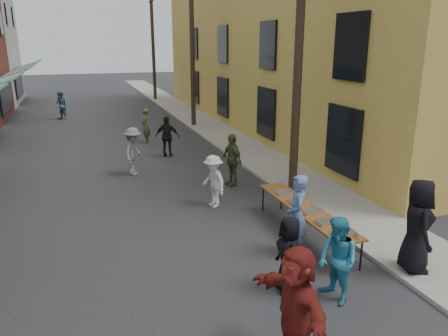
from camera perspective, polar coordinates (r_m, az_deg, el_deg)
ground at (r=10.08m, az=-5.35°, el=-11.45°), size 120.00×120.00×0.00m
sidewalk at (r=25.14m, az=-2.43°, el=5.67°), size 2.20×60.00×0.10m
building_ochre at (r=26.21m, az=11.57°, el=16.69°), size 10.00×28.00×10.00m
utility_pole_near at (r=13.29m, az=9.76°, el=15.30°), size 0.26×0.26×9.00m
utility_pole_mid at (r=24.52m, az=-4.18°, el=15.84°), size 0.26×0.26×9.00m
utility_pole_far at (r=36.25m, az=-9.26°, el=15.81°), size 0.26×0.26×9.00m
serving_table at (r=10.89m, az=10.59°, el=-5.36°), size 0.70×4.00×0.75m
catering_tray_sausage at (r=9.58m, az=15.47°, el=-8.28°), size 0.50×0.33×0.08m
catering_tray_foil_b at (r=10.08m, az=13.40°, el=-6.89°), size 0.50×0.33×0.08m
catering_tray_buns at (r=10.63m, az=11.41°, el=-5.52°), size 0.50×0.33×0.08m
catering_tray_foil_d at (r=11.19m, az=9.62°, el=-4.29°), size 0.50×0.33×0.08m
catering_tray_buns_end at (r=11.77m, az=8.01°, el=-3.17°), size 0.50×0.33×0.08m
condiment_jar_a at (r=9.25m, az=15.37°, el=-9.21°), size 0.07×0.07×0.08m
condiment_jar_b at (r=9.32m, az=15.02°, el=-8.97°), size 0.07×0.07×0.08m
condiment_jar_c at (r=9.39m, az=14.68°, el=-8.74°), size 0.07×0.07×0.08m
cup_stack at (r=9.50m, az=17.33°, el=-8.53°), size 0.08×0.08×0.12m
guest_front_a at (r=8.56m, az=8.48°, el=-11.12°), size 0.54×0.78×1.53m
guest_front_b at (r=9.89m, az=9.49°, el=-6.16°), size 0.66×0.80×1.88m
guest_front_c at (r=8.40m, az=14.63°, el=-11.62°), size 0.71×0.87×1.65m
guest_front_d at (r=12.64m, az=-1.38°, el=-1.73°), size 0.83×1.12×1.54m
guest_front_e at (r=14.52m, az=1.04°, el=1.11°), size 0.64×1.10×1.75m
guest_queue_back at (r=6.81m, az=9.29°, el=-17.27°), size 0.75×1.79×1.88m
server at (r=9.74m, az=23.94°, el=-6.89°), size 0.95×1.13×1.96m
passerby_left at (r=15.95m, az=-11.77°, el=2.12°), size 1.09×1.29×1.74m
passerby_mid at (r=18.31m, az=-7.41°, el=4.10°), size 1.08×0.76×1.71m
passerby_right at (r=21.04m, az=-10.20°, el=5.46°), size 0.56×0.69×1.63m
passerby_far at (r=28.69m, az=-20.47°, el=7.65°), size 1.04×1.07×1.73m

